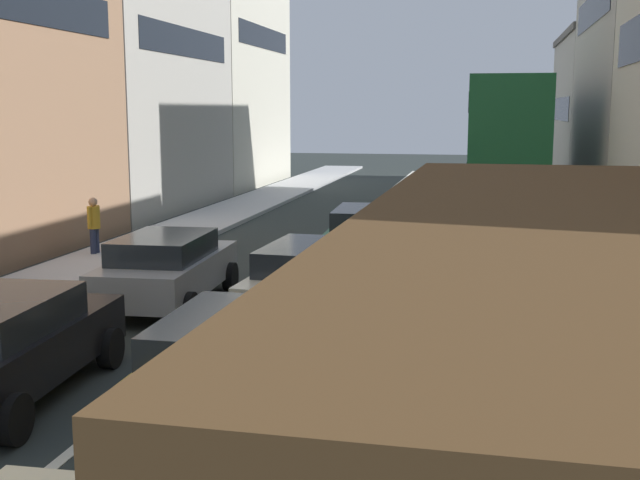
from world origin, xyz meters
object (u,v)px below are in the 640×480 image
object	(u,v)px
hatchback_centre_lane_third	(313,279)
bus_mid_queue_primary	(504,142)
coupe_centre_lane_fourth	(367,234)
sedan_left_lane_third	(167,267)
sedan_right_lane_behind_truck	(500,333)
wagon_left_lane_second	(2,344)
pedestrian_near_kerb	(94,224)
sedan_centre_lane_second	(236,365)
removalist_box_truck	(601,467)

from	to	relation	value
hatchback_centre_lane_third	bus_mid_queue_primary	bearing A→B (deg)	-10.87
hatchback_centre_lane_third	coupe_centre_lane_fourth	size ratio (longest dim) A/B	1.00
sedan_left_lane_third	hatchback_centre_lane_third	bearing A→B (deg)	-101.48
sedan_right_lane_behind_truck	sedan_left_lane_third	bearing A→B (deg)	59.18
wagon_left_lane_second	coupe_centre_lane_fourth	size ratio (longest dim) A/B	1.01
sedan_left_lane_third	coupe_centre_lane_fourth	world-z (taller)	same
hatchback_centre_lane_third	pedestrian_near_kerb	bearing A→B (deg)	57.80
pedestrian_near_kerb	wagon_left_lane_second	bearing A→B (deg)	-68.20
bus_mid_queue_primary	sedan_centre_lane_second	bearing A→B (deg)	169.23
removalist_box_truck	hatchback_centre_lane_third	world-z (taller)	removalist_box_truck
sedan_centre_lane_second	coupe_centre_lane_fourth	bearing A→B (deg)	-0.82
hatchback_centre_lane_third	bus_mid_queue_primary	xyz separation A→B (m)	(3.76, 15.33, 2.03)
hatchback_centre_lane_third	pedestrian_near_kerb	distance (m)	8.76
wagon_left_lane_second	hatchback_centre_lane_third	xyz separation A→B (m)	(3.29, 5.06, 0.00)
removalist_box_truck	hatchback_centre_lane_third	distance (m)	10.81
wagon_left_lane_second	sedan_right_lane_behind_truck	xyz separation A→B (m)	(6.75, 1.97, 0.00)
sedan_left_lane_third	coupe_centre_lane_fourth	size ratio (longest dim) A/B	1.00
hatchback_centre_lane_third	sedan_left_lane_third	size ratio (longest dim) A/B	1.00
coupe_centre_lane_fourth	sedan_right_lane_behind_truck	distance (m)	9.46
hatchback_centre_lane_third	coupe_centre_lane_fourth	distance (m)	5.78
removalist_box_truck	hatchback_centre_lane_third	bearing A→B (deg)	22.07
sedan_centre_lane_second	hatchback_centre_lane_third	bearing A→B (deg)	1.09
wagon_left_lane_second	sedan_left_lane_third	bearing A→B (deg)	-4.94
coupe_centre_lane_fourth	sedan_right_lane_behind_truck	xyz separation A→B (m)	(3.27, -8.88, 0.00)
sedan_left_lane_third	coupe_centre_lane_fourth	xyz separation A→B (m)	(3.36, 5.30, 0.00)
wagon_left_lane_second	sedan_left_lane_third	size ratio (longest dim) A/B	1.01
wagon_left_lane_second	pedestrian_near_kerb	world-z (taller)	pedestrian_near_kerb
coupe_centre_lane_fourth	sedan_right_lane_behind_truck	size ratio (longest dim) A/B	1.00
wagon_left_lane_second	bus_mid_queue_primary	size ratio (longest dim) A/B	0.42
sedan_left_lane_third	coupe_centre_lane_fourth	distance (m)	6.28
removalist_box_truck	sedan_right_lane_behind_truck	bearing A→B (deg)	4.42
removalist_box_truck	coupe_centre_lane_fourth	xyz separation A→B (m)	(-3.70, 15.80, -1.18)
hatchback_centre_lane_third	pedestrian_near_kerb	size ratio (longest dim) A/B	2.64
removalist_box_truck	hatchback_centre_lane_third	size ratio (longest dim) A/B	1.76
sedan_centre_lane_second	hatchback_centre_lane_third	world-z (taller)	same
sedan_centre_lane_second	sedan_left_lane_third	distance (m)	6.66
sedan_centre_lane_second	pedestrian_near_kerb	size ratio (longest dim) A/B	2.60
sedan_left_lane_third	sedan_right_lane_behind_truck	distance (m)	7.54
coupe_centre_lane_fourth	bus_mid_queue_primary	xyz separation A→B (m)	(3.58, 9.55, 2.03)
wagon_left_lane_second	sedan_right_lane_behind_truck	size ratio (longest dim) A/B	1.01
removalist_box_truck	wagon_left_lane_second	xyz separation A→B (m)	(-7.18, 4.95, -1.18)
removalist_box_truck	coupe_centre_lane_fourth	world-z (taller)	removalist_box_truck
sedan_centre_lane_second	sedan_right_lane_behind_truck	xyz separation A→B (m)	(3.29, 2.19, 0.00)
sedan_left_lane_third	bus_mid_queue_primary	distance (m)	16.51
wagon_left_lane_second	hatchback_centre_lane_third	bearing A→B (deg)	-36.74
removalist_box_truck	bus_mid_queue_primary	world-z (taller)	bus_mid_queue_primary
hatchback_centre_lane_third	bus_mid_queue_primary	size ratio (longest dim) A/B	0.42
sedan_centre_lane_second	wagon_left_lane_second	xyz separation A→B (m)	(-3.46, 0.22, 0.00)
sedan_centre_lane_second	sedan_left_lane_third	world-z (taller)	same
hatchback_centre_lane_third	coupe_centre_lane_fourth	world-z (taller)	same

